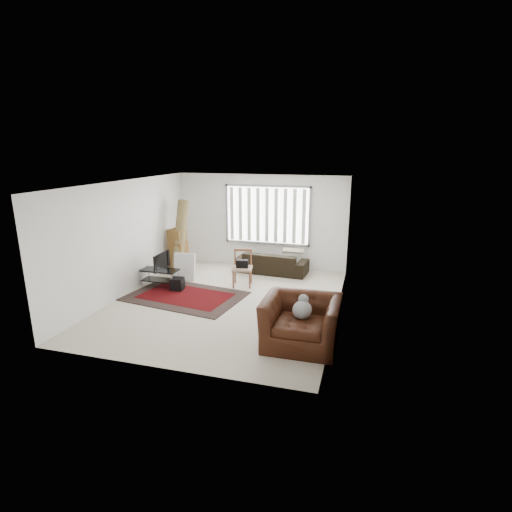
{
  "coord_description": "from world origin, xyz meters",
  "views": [
    {
      "loc": [
        3.03,
        -8.07,
        3.42
      ],
      "look_at": [
        0.62,
        0.32,
        1.05
      ],
      "focal_mm": 28.0,
      "sensor_mm": 36.0,
      "label": 1
    }
  ],
  "objects_px": {
    "tv_stand": "(160,274)",
    "sofa": "(272,259)",
    "armchair": "(301,319)",
    "moving_boxes": "(178,252)",
    "side_chair": "(242,266)"
  },
  "relations": [
    {
      "from": "side_chair",
      "to": "armchair",
      "type": "xyz_separation_m",
      "value": [
        1.99,
        -2.76,
        -0.0
      ]
    },
    {
      "from": "moving_boxes",
      "to": "sofa",
      "type": "bearing_deg",
      "value": 13.44
    },
    {
      "from": "tv_stand",
      "to": "moving_boxes",
      "type": "xyz_separation_m",
      "value": [
        -0.16,
        1.36,
        0.23
      ]
    },
    {
      "from": "moving_boxes",
      "to": "side_chair",
      "type": "relative_size",
      "value": 1.32
    },
    {
      "from": "tv_stand",
      "to": "armchair",
      "type": "relative_size",
      "value": 0.69
    },
    {
      "from": "tv_stand",
      "to": "sofa",
      "type": "bearing_deg",
      "value": 39.11
    },
    {
      "from": "moving_boxes",
      "to": "armchair",
      "type": "distance_m",
      "value": 5.35
    },
    {
      "from": "moving_boxes",
      "to": "sofa",
      "type": "height_order",
      "value": "moving_boxes"
    },
    {
      "from": "tv_stand",
      "to": "armchair",
      "type": "bearing_deg",
      "value": -27.64
    },
    {
      "from": "tv_stand",
      "to": "moving_boxes",
      "type": "height_order",
      "value": "moving_boxes"
    },
    {
      "from": "tv_stand",
      "to": "side_chair",
      "type": "relative_size",
      "value": 1.01
    },
    {
      "from": "sofa",
      "to": "side_chair",
      "type": "bearing_deg",
      "value": 74.15
    },
    {
      "from": "tv_stand",
      "to": "sofa",
      "type": "height_order",
      "value": "sofa"
    },
    {
      "from": "armchair",
      "to": "tv_stand",
      "type": "bearing_deg",
      "value": 151.91
    },
    {
      "from": "tv_stand",
      "to": "sofa",
      "type": "distance_m",
      "value": 3.13
    }
  ]
}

